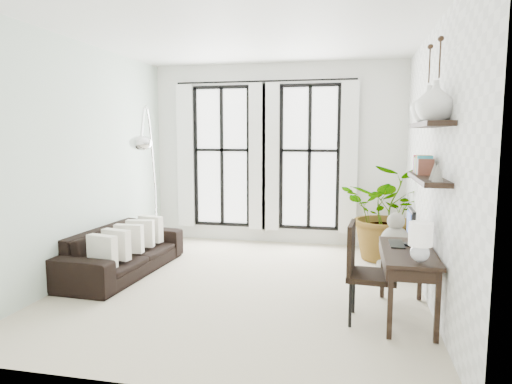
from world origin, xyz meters
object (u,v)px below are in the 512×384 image
(desk_chair, at_px, (363,266))
(sofa, at_px, (123,251))
(buddha, at_px, (395,248))
(plant, at_px, (388,212))
(desk, at_px, (408,255))
(arc_lamp, at_px, (148,142))

(desk_chair, bearing_deg, sofa, 167.56)
(sofa, relative_size, buddha, 2.50)
(sofa, height_order, plant, plant)
(sofa, relative_size, plant, 1.45)
(plant, height_order, buddha, plant)
(desk, height_order, buddha, desk)
(sofa, relative_size, desk_chair, 2.10)
(arc_lamp, bearing_deg, buddha, 1.46)
(sofa, bearing_deg, arc_lamp, -5.19)
(desk_chair, bearing_deg, desk, 19.86)
(desk, height_order, desk_chair, desk)
(plant, relative_size, desk_chair, 1.45)
(sofa, height_order, desk, desk)
(desk_chair, bearing_deg, arc_lamp, 156.67)
(desk_chair, bearing_deg, plant, 85.54)
(plant, bearing_deg, desk, -88.88)
(desk_chair, distance_m, buddha, 1.88)
(desk, relative_size, arc_lamp, 0.53)
(plant, relative_size, desk, 1.20)
(desk, xyz_separation_m, desk_chair, (-0.46, -0.12, -0.11))
(plant, distance_m, arc_lamp, 3.85)
(buddha, bearing_deg, desk_chair, -104.86)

